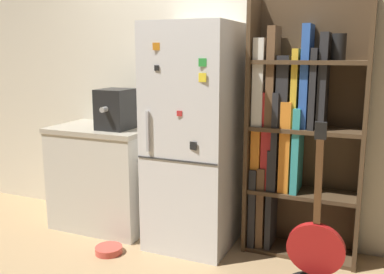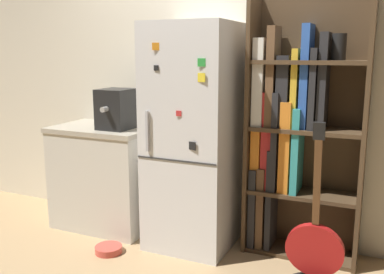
# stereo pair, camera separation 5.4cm
# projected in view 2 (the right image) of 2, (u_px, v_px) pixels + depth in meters

# --- Properties ---
(ground_plane) EXTENTS (16.00, 16.00, 0.00)m
(ground_plane) POSITION_uv_depth(u_px,v_px,m) (186.00, 249.00, 3.39)
(ground_plane) COLOR tan
(wall_back) EXTENTS (8.00, 0.05, 2.60)m
(wall_back) POSITION_uv_depth(u_px,v_px,m) (210.00, 80.00, 3.56)
(wall_back) COLOR beige
(wall_back) RESTS_ON ground_plane
(refrigerator) EXTENTS (0.64, 0.65, 1.75)m
(refrigerator) POSITION_uv_depth(u_px,v_px,m) (193.00, 137.00, 3.34)
(refrigerator) COLOR silver
(refrigerator) RESTS_ON ground_plane
(bookshelf) EXTENTS (0.84, 0.33, 1.95)m
(bookshelf) POSITION_uv_depth(u_px,v_px,m) (293.00, 132.00, 3.19)
(bookshelf) COLOR #4C3823
(bookshelf) RESTS_ON ground_plane
(kitchen_counter) EXTENTS (0.87, 0.59, 0.90)m
(kitchen_counter) POSITION_uv_depth(u_px,v_px,m) (106.00, 176.00, 3.79)
(kitchen_counter) COLOR beige
(kitchen_counter) RESTS_ON ground_plane
(espresso_machine) EXTENTS (0.26, 0.34, 0.33)m
(espresso_machine) POSITION_uv_depth(u_px,v_px,m) (116.00, 109.00, 3.56)
(espresso_machine) COLOR black
(espresso_machine) RESTS_ON kitchen_counter
(guitar) EXTENTS (0.38, 0.34, 1.12)m
(guitar) POSITION_uv_depth(u_px,v_px,m) (314.00, 262.00, 2.83)
(guitar) COLOR black
(guitar) RESTS_ON ground_plane
(pet_bowl) EXTENTS (0.21, 0.21, 0.05)m
(pet_bowl) POSITION_uv_depth(u_px,v_px,m) (109.00, 249.00, 3.32)
(pet_bowl) COLOR #D84C3F
(pet_bowl) RESTS_ON ground_plane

